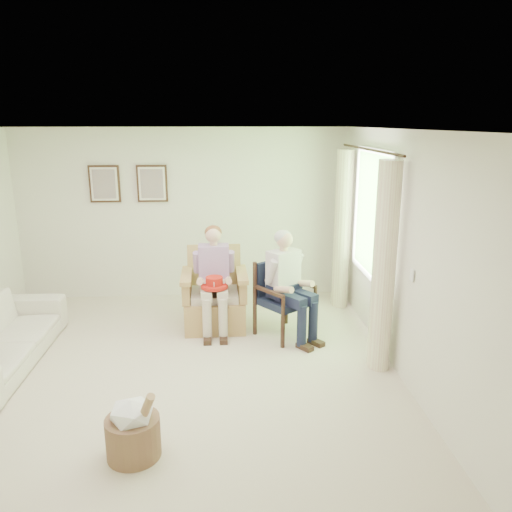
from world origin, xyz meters
name	(u,v)px	position (x,y,z in m)	size (l,w,h in m)	color
floor	(168,381)	(0.00, 0.00, 0.00)	(5.50, 5.50, 0.00)	beige
back_wall	(184,215)	(0.00, 2.75, 1.30)	(5.00, 0.04, 2.60)	silver
front_wall	(91,427)	(0.00, -2.75, 1.30)	(5.00, 0.04, 2.60)	silver
right_wall	(408,260)	(2.50, 0.00, 1.30)	(0.04, 5.50, 2.60)	silver
ceiling	(155,130)	(0.00, 0.00, 2.60)	(5.00, 5.50, 0.02)	white
window	(372,212)	(2.46, 1.20, 1.58)	(0.13, 2.50, 1.63)	#2D6B23
curtain_left	(384,268)	(2.33, 0.22, 1.15)	(0.34, 0.34, 2.30)	beige
curtain_right	(342,230)	(2.33, 2.18, 1.15)	(0.34, 0.34, 2.30)	beige
framed_print_left	(104,184)	(-1.15, 2.71, 1.78)	(0.45, 0.05, 0.55)	#382114
framed_print_right	(152,184)	(-0.45, 2.71, 1.78)	(0.45, 0.05, 0.55)	#382114
wicker_armchair	(215,302)	(0.48, 1.50, 0.33)	(0.82, 0.82, 1.05)	tan
wood_armchair	(284,295)	(1.38, 1.21, 0.52)	(0.61, 0.58, 0.95)	black
person_wicker	(214,272)	(0.48, 1.36, 0.79)	(0.40, 0.62, 1.36)	beige
person_dark	(286,278)	(1.38, 1.05, 0.79)	(0.40, 0.63, 1.35)	#181C35
red_hat	(214,284)	(0.48, 1.16, 0.70)	(0.34, 0.34, 0.14)	#B41B12
hatbox	(133,428)	(-0.14, -1.22, 0.26)	(0.57, 0.57, 0.65)	#A57C59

